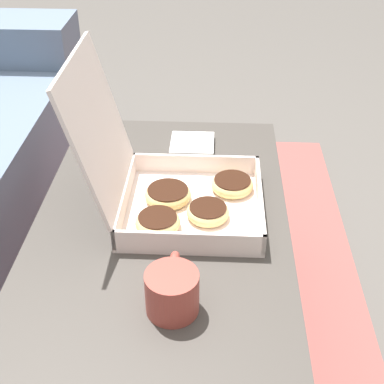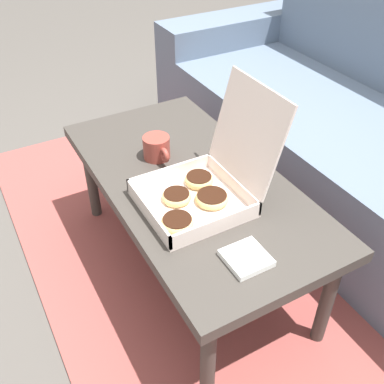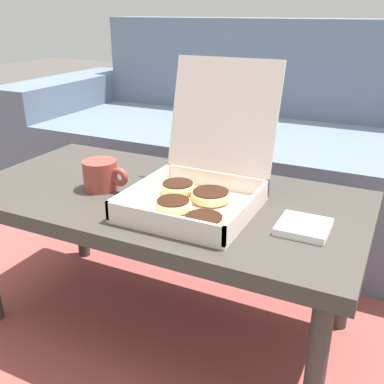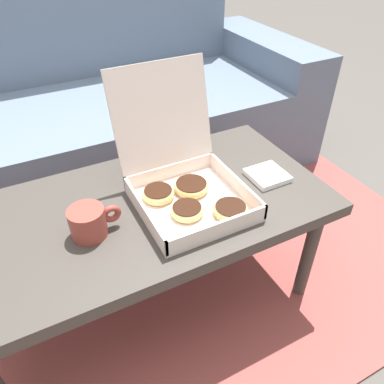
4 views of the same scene
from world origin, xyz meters
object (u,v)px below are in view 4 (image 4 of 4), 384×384
object	(u,v)px
couch	(78,123)
pastry_box	(185,181)
coffee_mug	(89,222)
coffee_table	(145,217)

from	to	relation	value
couch	pastry_box	xyz separation A→B (m)	(0.12, -0.91, 0.20)
coffee_mug	coffee_table	bearing A→B (deg)	15.13
coffee_mug	couch	bearing A→B (deg)	79.86
coffee_table	coffee_mug	bearing A→B (deg)	-164.87
couch	pastry_box	world-z (taller)	couch
coffee_table	pastry_box	bearing A→B (deg)	-10.32
pastry_box	coffee_mug	size ratio (longest dim) A/B	2.80
couch	pastry_box	bearing A→B (deg)	-82.27
pastry_box	coffee_mug	xyz separation A→B (m)	(-0.29, -0.02, -0.02)
couch	coffee_mug	size ratio (longest dim) A/B	16.58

